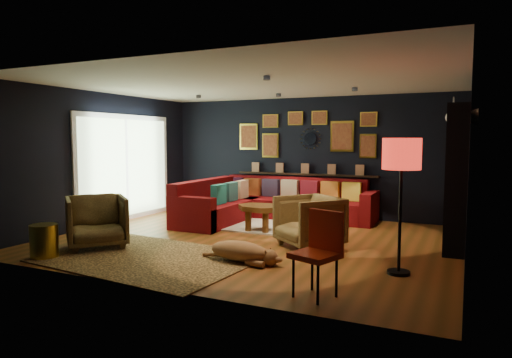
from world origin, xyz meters
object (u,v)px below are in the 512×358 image
at_px(armchair_left, 97,219).
at_px(dog, 239,247).
at_px(sectional, 264,205).
at_px(floor_lamp, 402,160).
at_px(gold_stool, 44,241).
at_px(coffee_table, 261,210).
at_px(armchair_right, 309,219).
at_px(pouf, 231,210).
at_px(orange_chair, 320,246).

height_order(armchair_left, dog, armchair_left).
relative_size(sectional, floor_lamp, 2.00).
relative_size(armchair_left, dog, 0.74).
bearing_deg(dog, gold_stool, -155.41).
height_order(sectional, coffee_table, sectional).
distance_m(sectional, gold_stool, 4.42).
height_order(armchair_left, armchair_right, armchair_left).
height_order(gold_stool, dog, gold_stool).
height_order(gold_stool, floor_lamp, floor_lamp).
height_order(sectional, gold_stool, sectional).
height_order(coffee_table, gold_stool, coffee_table).
distance_m(coffee_table, floor_lamp, 3.32).
xyz_separation_m(coffee_table, armchair_left, (-1.81, -2.20, 0.05)).
relative_size(pouf, gold_stool, 1.24).
bearing_deg(armchair_left, pouf, 26.36).
xyz_separation_m(coffee_table, dog, (0.60, -2.03, -0.19)).
height_order(armchair_left, orange_chair, orange_chair).
bearing_deg(orange_chair, armchair_right, 131.02).
bearing_deg(gold_stool, pouf, 75.68).
bearing_deg(armchair_left, gold_stool, -154.38).
relative_size(pouf, armchair_right, 0.67).
relative_size(coffee_table, orange_chair, 1.09).
height_order(pouf, dog, pouf).
bearing_deg(coffee_table, pouf, 142.32).
bearing_deg(armchair_left, floor_lamp, -42.83).
bearing_deg(pouf, armchair_left, -104.17).
distance_m(coffee_table, armchair_left, 2.85).
height_order(armchair_left, gold_stool, armchair_left).
height_order(sectional, pouf, sectional).
xyz_separation_m(sectional, dog, (1.04, -3.15, -0.11)).
bearing_deg(coffee_table, armchair_right, -32.60).
relative_size(orange_chair, floor_lamp, 0.54).
relative_size(coffee_table, pouf, 1.68).
distance_m(armchair_right, floor_lamp, 2.02).
distance_m(armchair_left, floor_lamp, 4.62).
xyz_separation_m(sectional, armchair_right, (1.62, -1.88, 0.12)).
xyz_separation_m(armchair_left, gold_stool, (-0.21, -0.80, -0.21)).
relative_size(sectional, dog, 2.82).
bearing_deg(sectional, armchair_left, -112.44).
xyz_separation_m(pouf, floor_lamp, (3.73, -2.49, 1.22)).
bearing_deg(floor_lamp, sectional, 138.04).
bearing_deg(orange_chair, armchair_left, -170.07).
bearing_deg(coffee_table, armchair_left, -129.50).
bearing_deg(sectional, pouf, -153.21).
distance_m(coffee_table, orange_chair, 3.50).
relative_size(armchair_right, gold_stool, 1.85).
bearing_deg(gold_stool, sectional, 68.97).
bearing_deg(sectional, dog, -71.72).
distance_m(sectional, floor_lamp, 4.33).
bearing_deg(floor_lamp, pouf, 146.22).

